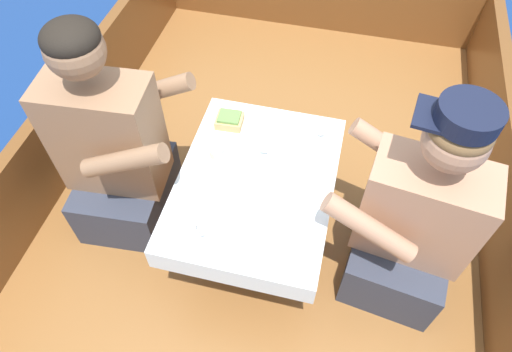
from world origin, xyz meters
The scene contains 17 objects.
ground_plane centered at (0.00, 0.00, 0.00)m, with size 60.00×60.00×0.00m, color navy.
boat_deck centered at (0.00, 0.00, 0.15)m, with size 2.07×3.20×0.30m, color brown.
gunwale_port centered at (-1.01, 0.00, 0.50)m, with size 0.06×3.20×0.41m, color brown.
gunwale_starboard centered at (1.01, 0.00, 0.50)m, with size 0.06×3.20×0.41m, color brown.
cockpit_table centered at (0.00, -0.11, 0.68)m, with size 0.59×0.78×0.44m.
person_port centered at (-0.59, -0.09, 0.70)m, with size 0.55×0.47×1.01m.
person_starboard centered at (0.59, -0.13, 0.68)m, with size 0.56×0.50×0.96m.
plate_sandwich centered at (-0.17, 0.13, 0.74)m, with size 0.17×0.17×0.01m.
plate_bread centered at (-0.14, -0.20, 0.74)m, with size 0.20×0.20×0.01m.
sandwich centered at (-0.17, 0.13, 0.76)m, with size 0.11×0.10×0.05m.
bowl_port_near centered at (0.00, -0.40, 0.76)m, with size 0.15×0.15×0.04m.
bowl_starboard_near centered at (0.08, 0.03, 0.76)m, with size 0.11×0.11×0.04m.
bowl_center_far centered at (0.06, -0.20, 0.76)m, with size 0.12×0.12×0.04m.
coffee_cup_port centered at (-0.04, 0.01, 0.76)m, with size 0.09×0.06×0.06m.
coffee_cup_starboard centered at (0.16, 0.16, 0.76)m, with size 0.10×0.07×0.05m.
coffee_cup_center centered at (-0.17, -0.40, 0.76)m, with size 0.10×0.07×0.06m.
tin_can centered at (-0.17, -0.04, 0.76)m, with size 0.07×0.07×0.05m.
Camera 1 is at (0.25, -1.12, 2.10)m, focal length 32.00 mm.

